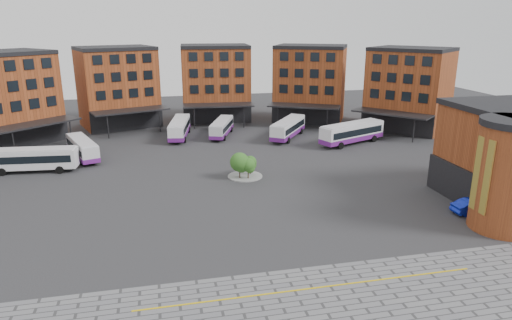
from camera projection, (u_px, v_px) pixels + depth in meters
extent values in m
plane|color=#28282B|center=(248.00, 216.00, 46.42)|extent=(160.00, 160.00, 0.00)
cube|color=gold|center=(313.00, 288.00, 33.75)|extent=(26.00, 0.15, 0.02)
cube|color=brown|center=(8.00, 100.00, 72.41)|extent=(16.35, 16.13, 14.00)
cube|color=black|center=(29.00, 135.00, 71.17)|extent=(10.00, 9.07, 4.00)
cube|color=black|center=(1.00, 53.00, 70.27)|extent=(16.55, 16.35, 0.60)
cube|color=black|center=(23.00, 88.00, 68.95)|extent=(8.60, 7.77, 8.00)
cube|color=black|center=(36.00, 124.00, 69.27)|extent=(12.61, 11.97, 0.25)
cylinder|color=black|center=(14.00, 145.00, 65.32)|extent=(0.20, 0.20, 4.00)
cylinder|color=black|center=(71.00, 133.00, 72.40)|extent=(0.20, 0.20, 4.00)
cube|color=brown|center=(118.00, 88.00, 84.61)|extent=(15.55, 13.69, 14.00)
cube|color=black|center=(128.00, 119.00, 82.11)|extent=(12.45, 4.71, 4.00)
cube|color=black|center=(114.00, 48.00, 82.48)|extent=(15.65, 13.97, 0.60)
cube|color=black|center=(125.00, 79.00, 79.85)|extent=(10.87, 3.87, 8.00)
cube|color=black|center=(131.00, 111.00, 79.61)|extent=(13.72, 8.39, 0.25)
cylinder|color=black|center=(108.00, 127.00, 76.46)|extent=(0.20, 0.20, 4.00)
cylinder|color=black|center=(160.00, 121.00, 80.99)|extent=(0.20, 0.20, 4.00)
cube|color=brown|center=(216.00, 84.00, 90.71)|extent=(13.67, 10.88, 14.00)
cube|color=black|center=(218.00, 113.00, 87.59)|extent=(13.00, 1.41, 4.00)
cube|color=black|center=(215.00, 46.00, 88.58)|extent=(13.69, 11.18, 0.60)
cube|color=black|center=(217.00, 76.00, 85.29)|extent=(11.42, 0.95, 8.00)
cube|color=black|center=(218.00, 105.00, 84.78)|extent=(13.28, 5.30, 0.25)
cylinder|color=black|center=(194.00, 118.00, 83.02)|extent=(0.20, 0.20, 4.00)
cylinder|color=black|center=(244.00, 117.00, 84.30)|extent=(0.20, 0.20, 4.00)
cube|color=brown|center=(310.00, 85.00, 89.75)|extent=(16.12, 14.81, 14.00)
cube|color=black|center=(305.00, 114.00, 86.72)|extent=(11.81, 6.35, 4.00)
cube|color=black|center=(311.00, 46.00, 87.62)|extent=(16.26, 15.08, 0.60)
cube|color=black|center=(307.00, 76.00, 84.43)|extent=(10.26, 5.33, 8.00)
cube|color=black|center=(304.00, 106.00, 83.96)|extent=(13.58, 9.82, 0.25)
cylinder|color=black|center=(278.00, 117.00, 83.97)|extent=(0.20, 0.20, 4.00)
cylinder|color=black|center=(327.00, 120.00, 81.78)|extent=(0.20, 0.20, 4.00)
cube|color=brown|center=(409.00, 91.00, 81.87)|extent=(16.02, 16.39, 14.00)
cube|color=black|center=(396.00, 122.00, 79.65)|extent=(8.74, 10.28, 4.00)
cube|color=black|center=(413.00, 49.00, 79.73)|extent=(16.25, 16.58, 0.60)
cube|color=black|center=(399.00, 81.00, 77.40)|extent=(7.47, 8.86, 8.00)
cube|color=black|center=(392.00, 113.00, 77.29)|extent=(11.73, 12.79, 0.25)
cylinder|color=black|center=(362.00, 123.00, 79.16)|extent=(0.20, 0.20, 4.00)
cylinder|color=black|center=(414.00, 130.00, 73.85)|extent=(0.20, 0.20, 4.00)
cube|color=black|center=(462.00, 187.00, 48.68)|extent=(0.40, 12.00, 4.00)
cylinder|color=brown|center=(508.00, 179.00, 42.22)|extent=(6.00, 6.00, 10.00)
cube|color=#F5581C|center=(482.00, 176.00, 41.48)|extent=(0.12, 2.20, 7.00)
cylinder|color=gray|center=(245.00, 176.00, 58.02)|extent=(4.40, 4.40, 0.12)
cylinder|color=#332114|center=(240.00, 173.00, 57.09)|extent=(0.14, 0.14, 1.55)
sphere|color=#22551C|center=(240.00, 162.00, 56.68)|extent=(2.41, 2.41, 2.41)
sphere|color=#22551C|center=(241.00, 166.00, 56.72)|extent=(1.69, 1.69, 1.69)
cylinder|color=#332114|center=(250.00, 170.00, 58.59)|extent=(0.14, 0.14, 1.21)
sphere|color=#22551C|center=(250.00, 162.00, 58.27)|extent=(1.64, 1.64, 1.64)
sphere|color=#22551C|center=(252.00, 165.00, 58.28)|extent=(1.15, 1.15, 1.15)
cylinder|color=#332114|center=(248.00, 174.00, 56.96)|extent=(0.14, 0.14, 1.33)
sphere|color=#22551C|center=(248.00, 165.00, 56.61)|extent=(1.79, 1.79, 1.79)
sphere|color=#22551C|center=(250.00, 168.00, 56.62)|extent=(1.25, 1.25, 1.25)
cube|color=silver|center=(33.00, 159.00, 59.45)|extent=(11.24, 3.52, 2.46)
cube|color=black|center=(33.00, 157.00, 59.40)|extent=(10.37, 3.50, 0.96)
cube|color=silver|center=(32.00, 149.00, 59.08)|extent=(10.79, 3.38, 0.12)
cylinder|color=black|center=(2.00, 172.00, 58.21)|extent=(1.03, 0.39, 1.01)
cylinder|color=black|center=(10.00, 166.00, 60.60)|extent=(1.03, 0.39, 1.01)
cylinder|color=black|center=(60.00, 170.00, 59.05)|extent=(1.03, 0.39, 1.01)
cylinder|color=black|center=(65.00, 164.00, 61.44)|extent=(1.03, 0.39, 1.01)
cube|color=silver|center=(82.00, 147.00, 65.33)|extent=(5.71, 10.22, 2.24)
cube|color=black|center=(82.00, 146.00, 65.28)|extent=(5.48, 9.49, 0.87)
cube|color=silver|center=(81.00, 140.00, 64.99)|extent=(5.49, 9.81, 0.11)
cube|color=black|center=(74.00, 139.00, 69.22)|extent=(1.86, 0.80, 1.01)
cube|color=#661B7D|center=(83.00, 153.00, 65.56)|extent=(5.77, 10.27, 0.64)
cylinder|color=black|center=(70.00, 151.00, 67.65)|extent=(0.58, 0.95, 0.92)
cylinder|color=black|center=(86.00, 149.00, 68.85)|extent=(0.58, 0.95, 0.92)
cylinder|color=black|center=(80.00, 162.00, 62.49)|extent=(0.58, 0.95, 0.92)
cylinder|color=black|center=(97.00, 159.00, 63.69)|extent=(0.58, 0.95, 0.92)
cube|color=white|center=(179.00, 127.00, 77.06)|extent=(4.34, 11.18, 2.43)
cube|color=black|center=(179.00, 126.00, 77.01)|extent=(4.25, 10.33, 0.94)
cube|color=silver|center=(179.00, 120.00, 76.69)|extent=(4.17, 10.73, 0.12)
cube|color=black|center=(183.00, 119.00, 82.12)|extent=(2.10, 0.49, 1.09)
cube|color=#661B7D|center=(180.00, 132.00, 77.32)|extent=(4.39, 11.22, 0.69)
cylinder|color=black|center=(175.00, 130.00, 80.72)|extent=(0.47, 1.03, 0.99)
cylinder|color=black|center=(189.00, 130.00, 80.82)|extent=(0.47, 1.03, 0.99)
cylinder|color=black|center=(170.00, 140.00, 74.05)|extent=(0.47, 1.03, 0.99)
cylinder|color=black|center=(185.00, 140.00, 74.15)|extent=(0.47, 1.03, 0.99)
cube|color=silver|center=(222.00, 127.00, 78.17)|extent=(5.44, 9.97, 2.18)
cube|color=black|center=(222.00, 126.00, 78.13)|extent=(5.23, 9.25, 0.85)
cube|color=silver|center=(222.00, 120.00, 77.84)|extent=(5.22, 9.57, 0.11)
cube|color=black|center=(227.00, 120.00, 82.66)|extent=(1.82, 0.76, 0.98)
cube|color=#661B7D|center=(222.00, 131.00, 78.40)|extent=(5.49, 10.02, 0.62)
cylinder|color=black|center=(219.00, 129.00, 81.62)|extent=(0.56, 0.93, 0.89)
cylinder|color=black|center=(231.00, 129.00, 81.34)|extent=(0.56, 0.93, 0.89)
cylinder|color=black|center=(211.00, 138.00, 75.67)|extent=(0.56, 0.93, 0.89)
cylinder|color=black|center=(225.00, 138.00, 75.39)|extent=(0.56, 0.93, 0.89)
cube|color=white|center=(288.00, 127.00, 76.83)|extent=(8.41, 10.52, 2.47)
cube|color=black|center=(288.00, 126.00, 76.78)|extent=(7.95, 9.83, 0.96)
cube|color=silver|center=(288.00, 120.00, 76.45)|extent=(8.07, 10.10, 0.12)
cube|color=black|center=(298.00, 120.00, 81.57)|extent=(1.82, 1.32, 1.11)
cube|color=#661B7D|center=(288.00, 133.00, 77.09)|extent=(8.46, 10.58, 0.70)
cylinder|color=black|center=(288.00, 130.00, 80.80)|extent=(0.82, 1.00, 1.01)
cylinder|color=black|center=(301.00, 131.00, 79.87)|extent=(0.82, 1.00, 1.01)
cylinder|color=black|center=(274.00, 139.00, 74.53)|extent=(0.82, 1.00, 1.01)
cylinder|color=black|center=(288.00, 140.00, 73.61)|extent=(0.82, 1.00, 1.01)
cube|color=white|center=(352.00, 132.00, 73.15)|extent=(12.04, 7.13, 2.66)
cube|color=black|center=(352.00, 131.00, 73.09)|extent=(11.18, 6.81, 1.03)
cube|color=silver|center=(353.00, 124.00, 72.74)|extent=(11.56, 6.84, 0.13)
cube|color=black|center=(377.00, 126.00, 76.31)|extent=(1.01, 2.17, 1.19)
cube|color=#661B7D|center=(352.00, 138.00, 73.42)|extent=(12.09, 7.18, 0.76)
cylinder|color=black|center=(361.00, 135.00, 76.71)|extent=(1.12, 0.72, 1.08)
cylinder|color=black|center=(374.00, 139.00, 74.60)|extent=(1.12, 0.72, 1.08)
cylinder|color=black|center=(328.00, 142.00, 72.50)|extent=(1.12, 0.72, 1.08)
cylinder|color=black|center=(341.00, 146.00, 70.39)|extent=(1.12, 0.72, 1.08)
imported|color=#0D1FB3|center=(473.00, 206.00, 46.86)|extent=(4.61, 1.84, 1.49)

